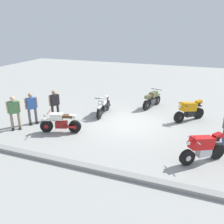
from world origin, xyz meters
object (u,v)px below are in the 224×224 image
at_px(person_in_black_shirt, 55,103).
at_px(motorcycle_cream_vintage, 61,123).
at_px(motorcycle_silver_cruiser, 104,106).
at_px(person_in_green_shirt, 14,111).
at_px(person_in_blue_shirt, 32,107).
at_px(motorcycle_orange_sportbike, 189,110).
at_px(motorcycle_red_sportbike, 203,147).
at_px(motorcycle_olive_vintage, 152,100).

bearing_deg(person_in_black_shirt, motorcycle_cream_vintage, -21.51).
distance_m(motorcycle_silver_cruiser, person_in_green_shirt, 4.73).
relative_size(motorcycle_cream_vintage, person_in_blue_shirt, 1.15).
xyz_separation_m(motorcycle_orange_sportbike, motorcycle_cream_vintage, (5.57, 3.71, -0.11)).
distance_m(motorcycle_orange_sportbike, motorcycle_cream_vintage, 6.69).
xyz_separation_m(motorcycle_silver_cruiser, person_in_blue_shirt, (2.87, 2.59, 0.42)).
xyz_separation_m(motorcycle_silver_cruiser, motorcycle_orange_sportbike, (-4.61, -0.73, 0.07)).
bearing_deg(motorcycle_orange_sportbike, motorcycle_silver_cruiser, -38.07).
bearing_deg(motorcycle_red_sportbike, person_in_black_shirt, -54.18).
distance_m(motorcycle_cream_vintage, person_in_green_shirt, 2.35).
xyz_separation_m(motorcycle_silver_cruiser, person_in_black_shirt, (2.12, 1.66, 0.40)).
height_order(motorcycle_olive_vintage, motorcycle_cream_vintage, same).
bearing_deg(motorcycle_cream_vintage, motorcycle_orange_sportbike, -164.81).
bearing_deg(person_in_green_shirt, person_in_blue_shirt, 115.91).
relative_size(motorcycle_olive_vintage, person_in_blue_shirt, 1.16).
bearing_deg(person_in_blue_shirt, person_in_green_shirt, -77.10).
bearing_deg(motorcycle_silver_cruiser, motorcycle_cream_vintage, -22.22).
distance_m(motorcycle_orange_sportbike, person_in_green_shirt, 8.88).
relative_size(motorcycle_red_sportbike, person_in_black_shirt, 0.97).
distance_m(motorcycle_olive_vintage, person_in_blue_shirt, 7.07).
distance_m(motorcycle_silver_cruiser, person_in_black_shirt, 2.72).
bearing_deg(person_in_blue_shirt, motorcycle_orange_sportbike, 58.61).
height_order(motorcycle_red_sportbike, motorcycle_olive_vintage, motorcycle_red_sportbike).
xyz_separation_m(motorcycle_olive_vintage, person_in_green_shirt, (5.53, 5.63, 0.48)).
relative_size(person_in_black_shirt, person_in_blue_shirt, 0.99).
height_order(motorcycle_olive_vintage, person_in_black_shirt, person_in_black_shirt).
bearing_deg(motorcycle_olive_vintage, motorcycle_orange_sportbike, -105.09).
distance_m(motorcycle_olive_vintage, motorcycle_orange_sportbike, 2.73).
height_order(motorcycle_silver_cruiser, motorcycle_cream_vintage, motorcycle_silver_cruiser).
relative_size(person_in_blue_shirt, person_in_green_shirt, 0.98).
height_order(motorcycle_cream_vintage, person_in_green_shirt, person_in_green_shirt).
height_order(motorcycle_red_sportbike, person_in_blue_shirt, person_in_blue_shirt).
bearing_deg(person_in_blue_shirt, motorcycle_cream_vintage, 23.16).
relative_size(motorcycle_silver_cruiser, motorcycle_orange_sportbike, 1.34).
bearing_deg(person_in_black_shirt, person_in_green_shirt, -94.41).
relative_size(motorcycle_orange_sportbike, person_in_green_shirt, 0.92).
distance_m(motorcycle_orange_sportbike, person_in_blue_shirt, 8.19).
distance_m(person_in_black_shirt, person_in_blue_shirt, 1.20).
bearing_deg(motorcycle_orange_sportbike, person_in_black_shirt, -27.53).
height_order(motorcycle_red_sportbike, person_in_black_shirt, person_in_black_shirt).
height_order(motorcycle_olive_vintage, person_in_blue_shirt, person_in_blue_shirt).
relative_size(motorcycle_olive_vintage, motorcycle_cream_vintage, 1.00).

